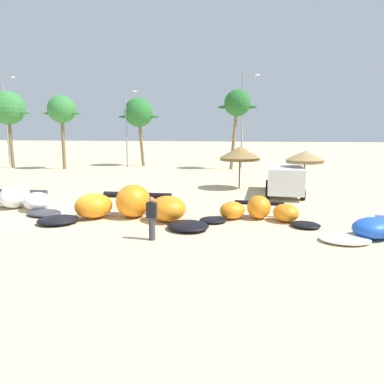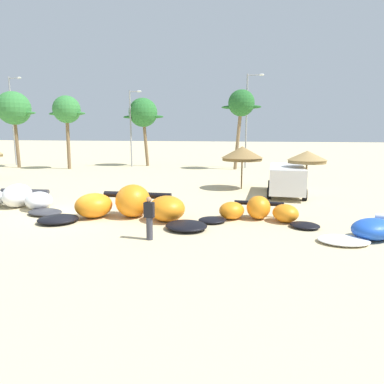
{
  "view_description": "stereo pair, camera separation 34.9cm",
  "coord_description": "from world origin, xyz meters",
  "px_view_note": "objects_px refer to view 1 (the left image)",
  "views": [
    {
      "loc": [
        8.41,
        -14.27,
        3.93
      ],
      "look_at": [
        5.21,
        2.0,
        1.0
      ],
      "focal_mm": 31.73,
      "sensor_mm": 36.0,
      "label": 1
    },
    {
      "loc": [
        8.76,
        -14.2,
        3.93
      ],
      "look_at": [
        5.21,
        2.0,
        1.0
      ],
      "focal_mm": 31.73,
      "sensor_mm": 36.0,
      "label": 2
    }
  ],
  "objects_px": {
    "lamppost_west_center": "(127,125)",
    "beach_umbrella_near_palms": "(305,157)",
    "kite_left": "(11,200)",
    "parked_van": "(284,177)",
    "palm_left_of_gap": "(139,113)",
    "kite_left_of_center": "(130,207)",
    "palm_leftmost": "(8,108)",
    "kite_center": "(259,211)",
    "palm_center_left": "(237,105)",
    "beach_umbrella_middle": "(240,153)",
    "lamppost_east_center": "(243,117)",
    "palm_left": "(62,110)",
    "person_near_kites": "(152,218)",
    "lamppost_west": "(7,117)"
  },
  "relations": [
    {
      "from": "kite_left_of_center",
      "to": "beach_umbrella_near_palms",
      "type": "bearing_deg",
      "value": 40.89
    },
    {
      "from": "kite_left_of_center",
      "to": "lamppost_east_center",
      "type": "relative_size",
      "value": 0.79
    },
    {
      "from": "person_near_kites",
      "to": "palm_center_left",
      "type": "bearing_deg",
      "value": 86.83
    },
    {
      "from": "lamppost_west",
      "to": "lamppost_west_center",
      "type": "height_order",
      "value": "lamppost_west"
    },
    {
      "from": "kite_left_of_center",
      "to": "lamppost_west_center",
      "type": "relative_size",
      "value": 0.93
    },
    {
      "from": "lamppost_west_center",
      "to": "beach_umbrella_near_palms",
      "type": "bearing_deg",
      "value": -41.2
    },
    {
      "from": "beach_umbrella_middle",
      "to": "palm_leftmost",
      "type": "relative_size",
      "value": 0.36
    },
    {
      "from": "kite_center",
      "to": "palm_leftmost",
      "type": "xyz_separation_m",
      "value": [
        -27.02,
        17.94,
        6.05
      ]
    },
    {
      "from": "kite_center",
      "to": "lamppost_east_center",
      "type": "distance_m",
      "value": 23.71
    },
    {
      "from": "parked_van",
      "to": "lamppost_east_center",
      "type": "distance_m",
      "value": 17.08
    },
    {
      "from": "parked_van",
      "to": "palm_center_left",
      "type": "bearing_deg",
      "value": 105.77
    },
    {
      "from": "palm_leftmost",
      "to": "kite_center",
      "type": "bearing_deg",
      "value": -33.59
    },
    {
      "from": "kite_left",
      "to": "lamppost_east_center",
      "type": "relative_size",
      "value": 0.68
    },
    {
      "from": "parked_van",
      "to": "palm_center_left",
      "type": "distance_m",
      "value": 15.89
    },
    {
      "from": "lamppost_west_center",
      "to": "palm_left",
      "type": "bearing_deg",
      "value": -146.77
    },
    {
      "from": "beach_umbrella_middle",
      "to": "palm_center_left",
      "type": "height_order",
      "value": "palm_center_left"
    },
    {
      "from": "kite_center",
      "to": "lamppost_west_center",
      "type": "height_order",
      "value": "lamppost_west_center"
    },
    {
      "from": "kite_left_of_center",
      "to": "lamppost_west",
      "type": "height_order",
      "value": "lamppost_west"
    },
    {
      "from": "beach_umbrella_near_palms",
      "to": "parked_van",
      "type": "xyz_separation_m",
      "value": [
        -1.12,
        0.63,
        -1.36
      ]
    },
    {
      "from": "kite_left",
      "to": "person_near_kites",
      "type": "height_order",
      "value": "person_near_kites"
    },
    {
      "from": "kite_left",
      "to": "parked_van",
      "type": "xyz_separation_m",
      "value": [
        14.1,
        7.19,
        0.62
      ]
    },
    {
      "from": "parked_van",
      "to": "person_near_kites",
      "type": "bearing_deg",
      "value": -116.98
    },
    {
      "from": "kite_left",
      "to": "kite_center",
      "type": "relative_size",
      "value": 1.27
    },
    {
      "from": "kite_center",
      "to": "palm_leftmost",
      "type": "relative_size",
      "value": 0.65
    },
    {
      "from": "kite_left_of_center",
      "to": "palm_center_left",
      "type": "height_order",
      "value": "palm_center_left"
    },
    {
      "from": "lamppost_west_center",
      "to": "person_near_kites",
      "type": "bearing_deg",
      "value": -66.61
    },
    {
      "from": "beach_umbrella_near_palms",
      "to": "lamppost_west_center",
      "type": "height_order",
      "value": "lamppost_west_center"
    },
    {
      "from": "lamppost_west_center",
      "to": "lamppost_east_center",
      "type": "distance_m",
      "value": 13.03
    },
    {
      "from": "palm_center_left",
      "to": "person_near_kites",
      "type": "bearing_deg",
      "value": -93.17
    },
    {
      "from": "kite_center",
      "to": "palm_left",
      "type": "bearing_deg",
      "value": 138.96
    },
    {
      "from": "beach_umbrella_near_palms",
      "to": "kite_center",
      "type": "bearing_deg",
      "value": -112.98
    },
    {
      "from": "beach_umbrella_middle",
      "to": "kite_left_of_center",
      "type": "bearing_deg",
      "value": -114.74
    },
    {
      "from": "palm_center_left",
      "to": "lamppost_east_center",
      "type": "distance_m",
      "value": 2.25
    },
    {
      "from": "kite_left",
      "to": "beach_umbrella_near_palms",
      "type": "bearing_deg",
      "value": 23.33
    },
    {
      "from": "kite_left",
      "to": "palm_center_left",
      "type": "xyz_separation_m",
      "value": [
        10.07,
        21.48,
        6.28
      ]
    },
    {
      "from": "kite_left",
      "to": "parked_van",
      "type": "height_order",
      "value": "parked_van"
    },
    {
      "from": "beach_umbrella_middle",
      "to": "person_near_kites",
      "type": "height_order",
      "value": "beach_umbrella_middle"
    },
    {
      "from": "palm_left",
      "to": "beach_umbrella_middle",
      "type": "bearing_deg",
      "value": -25.96
    },
    {
      "from": "parked_van",
      "to": "palm_leftmost",
      "type": "relative_size",
      "value": 0.64
    },
    {
      "from": "beach_umbrella_near_palms",
      "to": "person_near_kites",
      "type": "bearing_deg",
      "value": -123.12
    },
    {
      "from": "kite_left_of_center",
      "to": "person_near_kites",
      "type": "relative_size",
      "value": 4.92
    },
    {
      "from": "palm_left",
      "to": "beach_umbrella_near_palms",
      "type": "bearing_deg",
      "value": -26.46
    },
    {
      "from": "kite_center",
      "to": "palm_left",
      "type": "distance_m",
      "value": 27.82
    },
    {
      "from": "beach_umbrella_near_palms",
      "to": "lamppost_east_center",
      "type": "xyz_separation_m",
      "value": [
        -4.55,
        16.74,
        3.14
      ]
    },
    {
      "from": "kite_left_of_center",
      "to": "palm_left",
      "type": "bearing_deg",
      "value": 128.07
    },
    {
      "from": "kite_left",
      "to": "palm_left_of_gap",
      "type": "distance_m",
      "value": 23.81
    },
    {
      "from": "kite_center",
      "to": "palm_leftmost",
      "type": "distance_m",
      "value": 32.99
    },
    {
      "from": "kite_center",
      "to": "parked_van",
      "type": "xyz_separation_m",
      "value": [
        1.56,
        6.94,
        0.68
      ]
    },
    {
      "from": "beach_umbrella_near_palms",
      "to": "palm_center_left",
      "type": "bearing_deg",
      "value": 109.05
    },
    {
      "from": "kite_left",
      "to": "kite_left_of_center",
      "type": "relative_size",
      "value": 0.87
    }
  ]
}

